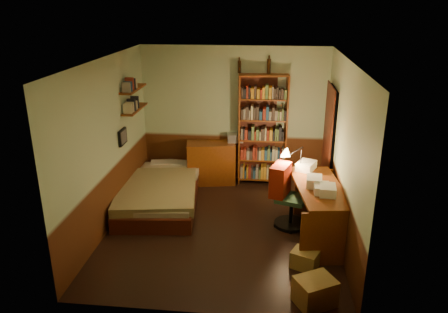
# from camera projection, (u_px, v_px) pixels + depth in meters

# --- Properties ---
(floor) EXTENTS (3.50, 4.00, 0.02)m
(floor) POSITION_uv_depth(u_px,v_px,m) (222.00, 228.00, 6.88)
(floor) COLOR black
(floor) RESTS_ON ground
(ceiling) EXTENTS (3.50, 4.00, 0.02)m
(ceiling) POSITION_uv_depth(u_px,v_px,m) (222.00, 59.00, 5.98)
(ceiling) COLOR silver
(ceiling) RESTS_ON wall_back
(wall_back) EXTENTS (3.50, 0.02, 2.60)m
(wall_back) POSITION_uv_depth(u_px,v_px,m) (234.00, 115.00, 8.31)
(wall_back) COLOR #A1B78F
(wall_back) RESTS_ON ground
(wall_left) EXTENTS (0.02, 4.00, 2.60)m
(wall_left) POSITION_uv_depth(u_px,v_px,m) (107.00, 145.00, 6.61)
(wall_left) COLOR #A1B78F
(wall_left) RESTS_ON ground
(wall_right) EXTENTS (0.02, 4.00, 2.60)m
(wall_right) POSITION_uv_depth(u_px,v_px,m) (344.00, 154.00, 6.25)
(wall_right) COLOR #A1B78F
(wall_right) RESTS_ON ground
(wall_front) EXTENTS (3.50, 0.02, 2.60)m
(wall_front) POSITION_uv_depth(u_px,v_px,m) (201.00, 212.00, 4.56)
(wall_front) COLOR #A1B78F
(wall_front) RESTS_ON ground
(doorway) EXTENTS (0.06, 0.90, 2.00)m
(doorway) POSITION_uv_depth(u_px,v_px,m) (329.00, 145.00, 7.58)
(doorway) COLOR black
(doorway) RESTS_ON ground
(door_trim) EXTENTS (0.02, 0.98, 2.08)m
(door_trim) POSITION_uv_depth(u_px,v_px,m) (327.00, 145.00, 7.58)
(door_trim) COLOR #3E160C
(door_trim) RESTS_ON ground
(bed) EXTENTS (1.45, 2.41, 0.68)m
(bed) POSITION_uv_depth(u_px,v_px,m) (160.00, 184.00, 7.63)
(bed) COLOR olive
(bed) RESTS_ON ground
(dresser) EXTENTS (0.98, 0.60, 0.81)m
(dresser) POSITION_uv_depth(u_px,v_px,m) (211.00, 163.00, 8.43)
(dresser) COLOR #662E0F
(dresser) RESTS_ON ground
(mini_stereo) EXTENTS (0.32, 0.26, 0.16)m
(mini_stereo) POSITION_uv_depth(u_px,v_px,m) (235.00, 138.00, 8.33)
(mini_stereo) COLOR #B2B2B7
(mini_stereo) RESTS_ON dresser
(bookshelf) EXTENTS (0.93, 0.38, 2.11)m
(bookshelf) POSITION_uv_depth(u_px,v_px,m) (262.00, 131.00, 8.19)
(bookshelf) COLOR #662E0F
(bookshelf) RESTS_ON ground
(bottle_left) EXTENTS (0.07, 0.07, 0.23)m
(bottle_left) POSITION_uv_depth(u_px,v_px,m) (239.00, 67.00, 7.93)
(bottle_left) COLOR black
(bottle_left) RESTS_ON bookshelf
(bottle_right) EXTENTS (0.08, 0.08, 0.26)m
(bottle_right) POSITION_uv_depth(u_px,v_px,m) (269.00, 66.00, 7.87)
(bottle_right) COLOR black
(bottle_right) RESTS_ON bookshelf
(desk) EXTENTS (0.85, 1.62, 0.83)m
(desk) POSITION_uv_depth(u_px,v_px,m) (318.00, 212.00, 6.48)
(desk) COLOR #662E0F
(desk) RESTS_ON ground
(paper_stack) EXTENTS (0.36, 0.40, 0.13)m
(paper_stack) POSITION_uv_depth(u_px,v_px,m) (306.00, 166.00, 6.92)
(paper_stack) COLOR silver
(paper_stack) RESTS_ON desk
(desk_lamp) EXTENTS (0.24, 0.24, 0.66)m
(desk_lamp) POSITION_uv_depth(u_px,v_px,m) (301.00, 151.00, 6.78)
(desk_lamp) COLOR black
(desk_lamp) RESTS_ON desk
(office_chair) EXTENTS (0.63, 0.59, 1.03)m
(office_chair) POSITION_uv_depth(u_px,v_px,m) (292.00, 196.00, 6.76)
(office_chair) COLOR #365F3E
(office_chair) RESTS_ON ground
(red_jacket) EXTENTS (0.36, 0.48, 0.50)m
(red_jacket) POSITION_uv_depth(u_px,v_px,m) (277.00, 148.00, 6.58)
(red_jacket) COLOR #B32812
(red_jacket) RESTS_ON office_chair
(wall_shelf_lower) EXTENTS (0.20, 0.90, 0.03)m
(wall_shelf_lower) POSITION_uv_depth(u_px,v_px,m) (135.00, 109.00, 7.52)
(wall_shelf_lower) COLOR #662E0F
(wall_shelf_lower) RESTS_ON wall_left
(wall_shelf_upper) EXTENTS (0.20, 0.90, 0.03)m
(wall_shelf_upper) POSITION_uv_depth(u_px,v_px,m) (133.00, 89.00, 7.40)
(wall_shelf_upper) COLOR #662E0F
(wall_shelf_upper) RESTS_ON wall_left
(framed_picture) EXTENTS (0.04, 0.32, 0.26)m
(framed_picture) POSITION_uv_depth(u_px,v_px,m) (123.00, 137.00, 7.18)
(framed_picture) COLOR black
(framed_picture) RESTS_ON wall_left
(cardboard_box_a) EXTENTS (0.56, 0.52, 0.33)m
(cardboard_box_a) POSITION_uv_depth(u_px,v_px,m) (315.00, 291.00, 5.12)
(cardboard_box_a) COLOR #A68A49
(cardboard_box_a) RESTS_ON ground
(cardboard_box_b) EXTENTS (0.42, 0.39, 0.24)m
(cardboard_box_b) POSITION_uv_depth(u_px,v_px,m) (305.00, 259.00, 5.83)
(cardboard_box_b) COLOR #A68A49
(cardboard_box_b) RESTS_ON ground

